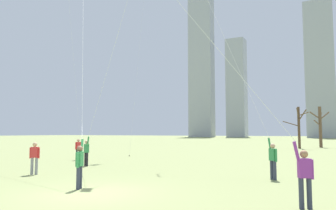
{
  "coord_description": "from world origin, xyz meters",
  "views": [
    {
      "loc": [
        7.79,
        -9.15,
        2.11
      ],
      "look_at": [
        0.0,
        6.0,
        3.55
      ],
      "focal_mm": 35.01,
      "sensor_mm": 36.0,
      "label": 1
    }
  ],
  "objects_px": {
    "kite_flyer_far_back_teal": "(92,132)",
    "kite_flyer_midfield_left_orange": "(80,117)",
    "kite_flyer_midfield_right_blue": "(245,91)",
    "bare_tree_leftmost": "(299,126)",
    "bystander_watching_nearby": "(78,148)",
    "bare_tree_right_of_center": "(320,125)",
    "bystander_far_off_by_trees": "(34,157)",
    "kite_flyer_midfield_center_red": "(250,104)"
  },
  "relations": [
    {
      "from": "kite_flyer_midfield_left_orange",
      "to": "kite_flyer_midfield_right_blue",
      "type": "bearing_deg",
      "value": 49.03
    },
    {
      "from": "kite_flyer_midfield_right_blue",
      "to": "bare_tree_leftmost",
      "type": "distance_m",
      "value": 30.02
    },
    {
      "from": "kite_flyer_far_back_teal",
      "to": "bare_tree_right_of_center",
      "type": "height_order",
      "value": "kite_flyer_far_back_teal"
    },
    {
      "from": "kite_flyer_midfield_right_blue",
      "to": "bare_tree_leftmost",
      "type": "bearing_deg",
      "value": 90.45
    },
    {
      "from": "bystander_watching_nearby",
      "to": "bare_tree_leftmost",
      "type": "xyz_separation_m",
      "value": [
        13.33,
        27.55,
        2.11
      ]
    },
    {
      "from": "kite_flyer_far_back_teal",
      "to": "kite_flyer_midfield_center_red",
      "type": "distance_m",
      "value": 13.11
    },
    {
      "from": "kite_flyer_far_back_teal",
      "to": "kite_flyer_midfield_right_blue",
      "type": "bearing_deg",
      "value": 5.36
    },
    {
      "from": "kite_flyer_far_back_teal",
      "to": "kite_flyer_midfield_left_orange",
      "type": "xyz_separation_m",
      "value": [
        3.96,
        -5.42,
        0.61
      ]
    },
    {
      "from": "kite_flyer_midfield_left_orange",
      "to": "bare_tree_right_of_center",
      "type": "relative_size",
      "value": 3.21
    },
    {
      "from": "kite_flyer_midfield_right_blue",
      "to": "bystander_far_off_by_trees",
      "type": "xyz_separation_m",
      "value": [
        -9.44,
        -5.22,
        -3.38
      ]
    },
    {
      "from": "kite_flyer_midfield_left_orange",
      "to": "bystander_far_off_by_trees",
      "type": "bearing_deg",
      "value": 164.64
    },
    {
      "from": "kite_flyer_far_back_teal",
      "to": "bare_tree_right_of_center",
      "type": "distance_m",
      "value": 37.26
    },
    {
      "from": "bare_tree_right_of_center",
      "to": "bare_tree_leftmost",
      "type": "bearing_deg",
      "value": -117.97
    },
    {
      "from": "kite_flyer_midfield_left_orange",
      "to": "bystander_watching_nearby",
      "type": "distance_m",
      "value": 12.07
    },
    {
      "from": "kite_flyer_far_back_teal",
      "to": "bystander_watching_nearby",
      "type": "distance_m",
      "value": 5.45
    },
    {
      "from": "bystander_watching_nearby",
      "to": "bare_tree_right_of_center",
      "type": "height_order",
      "value": "bare_tree_right_of_center"
    },
    {
      "from": "kite_flyer_midfield_left_orange",
      "to": "bare_tree_right_of_center",
      "type": "bearing_deg",
      "value": 79.4
    },
    {
      "from": "kite_flyer_midfield_left_orange",
      "to": "kite_flyer_midfield_center_red",
      "type": "bearing_deg",
      "value": -7.52
    },
    {
      "from": "kite_flyer_midfield_left_orange",
      "to": "bare_tree_leftmost",
      "type": "relative_size",
      "value": 3.36
    },
    {
      "from": "bystander_watching_nearby",
      "to": "bare_tree_right_of_center",
      "type": "xyz_separation_m",
      "value": [
        15.73,
        32.06,
        2.24
      ]
    },
    {
      "from": "kite_flyer_far_back_teal",
      "to": "bystander_watching_nearby",
      "type": "relative_size",
      "value": 7.53
    },
    {
      "from": "kite_flyer_far_back_teal",
      "to": "kite_flyer_midfield_center_red",
      "type": "xyz_separation_m",
      "value": [
        11.41,
        -6.41,
        0.78
      ]
    },
    {
      "from": "bystander_far_off_by_trees",
      "to": "bare_tree_leftmost",
      "type": "bearing_deg",
      "value": 75.35
    },
    {
      "from": "bare_tree_right_of_center",
      "to": "bystander_far_off_by_trees",
      "type": "bearing_deg",
      "value": -106.28
    },
    {
      "from": "bystander_watching_nearby",
      "to": "bare_tree_leftmost",
      "type": "distance_m",
      "value": 30.68
    },
    {
      "from": "kite_flyer_midfield_center_red",
      "to": "bystander_far_off_by_trees",
      "type": "distance_m",
      "value": 11.78
    },
    {
      "from": "kite_flyer_far_back_teal",
      "to": "kite_flyer_midfield_left_orange",
      "type": "relative_size",
      "value": 0.65
    },
    {
      "from": "bare_tree_leftmost",
      "to": "bystander_watching_nearby",
      "type": "bearing_deg",
      "value": -115.82
    },
    {
      "from": "kite_flyer_midfield_left_orange",
      "to": "bystander_watching_nearby",
      "type": "xyz_separation_m",
      "value": [
        -8.09,
        8.75,
        -1.88
      ]
    },
    {
      "from": "kite_flyer_midfield_right_blue",
      "to": "kite_flyer_midfield_center_red",
      "type": "bearing_deg",
      "value": -74.92
    },
    {
      "from": "kite_flyer_midfield_right_blue",
      "to": "bystander_far_off_by_trees",
      "type": "bearing_deg",
      "value": -151.06
    },
    {
      "from": "kite_flyer_far_back_teal",
      "to": "kite_flyer_midfield_right_blue",
      "type": "height_order",
      "value": "kite_flyer_midfield_right_blue"
    },
    {
      "from": "kite_flyer_midfield_right_blue",
      "to": "bystander_far_off_by_trees",
      "type": "distance_m",
      "value": 11.31
    },
    {
      "from": "kite_flyer_midfield_right_blue",
      "to": "bystander_watching_nearby",
      "type": "height_order",
      "value": "kite_flyer_midfield_right_blue"
    },
    {
      "from": "bystander_far_off_by_trees",
      "to": "bystander_watching_nearby",
      "type": "xyz_separation_m",
      "value": [
        -4.13,
        7.67,
        0.0
      ]
    },
    {
      "from": "kite_flyer_midfield_center_red",
      "to": "bystander_watching_nearby",
      "type": "height_order",
      "value": "kite_flyer_midfield_center_red"
    },
    {
      "from": "bystander_far_off_by_trees",
      "to": "bystander_watching_nearby",
      "type": "relative_size",
      "value": 1.0
    },
    {
      "from": "bystander_watching_nearby",
      "to": "bare_tree_leftmost",
      "type": "relative_size",
      "value": 0.29
    },
    {
      "from": "kite_flyer_far_back_teal",
      "to": "kite_flyer_midfield_center_red",
      "type": "bearing_deg",
      "value": -29.33
    },
    {
      "from": "kite_flyer_midfield_right_blue",
      "to": "bystander_watching_nearby",
      "type": "bearing_deg",
      "value": 169.79
    },
    {
      "from": "kite_flyer_far_back_teal",
      "to": "kite_flyer_midfield_left_orange",
      "type": "bearing_deg",
      "value": -53.87
    },
    {
      "from": "kite_flyer_midfield_left_orange",
      "to": "bare_tree_leftmost",
      "type": "distance_m",
      "value": 36.68
    }
  ]
}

